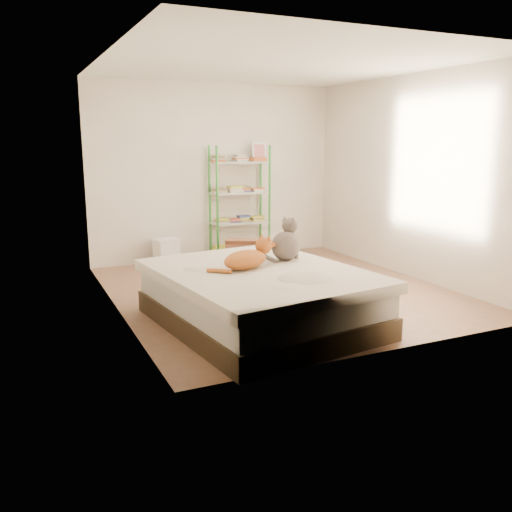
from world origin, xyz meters
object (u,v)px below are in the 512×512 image
cardboard_box (246,254)px  white_bin (167,252)px  grey_cat (286,239)px  orange_cat (245,257)px  shelf_unit (240,204)px  bed (260,297)px

cardboard_box → white_bin: 1.14m
grey_cat → orange_cat: bearing=76.4°
grey_cat → shelf_unit: (0.60, 2.63, 0.06)m
shelf_unit → bed: bearing=-109.6°
cardboard_box → orange_cat: bearing=-87.7°
orange_cat → shelf_unit: (1.14, 2.82, 0.16)m
orange_cat → cardboard_box: 2.49m
orange_cat → white_bin: (-0.02, 2.79, -0.47)m
orange_cat → white_bin: size_ratio=1.47×
white_bin → bed: bearing=-87.3°
bed → white_bin: bed is taller
bed → white_bin: 2.88m
orange_cat → shelf_unit: shelf_unit is taller
orange_cat → shelf_unit: size_ratio=0.33×
orange_cat → cardboard_box: (0.98, 2.24, -0.48)m
orange_cat → shelf_unit: 3.04m
shelf_unit → cardboard_box: bearing=-106.1°
bed → white_bin: bearing=85.4°
bed → white_bin: size_ratio=6.00×
shelf_unit → white_bin: bearing=-178.5°
orange_cat → grey_cat: size_ratio=1.33×
bed → orange_cat: 0.42m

